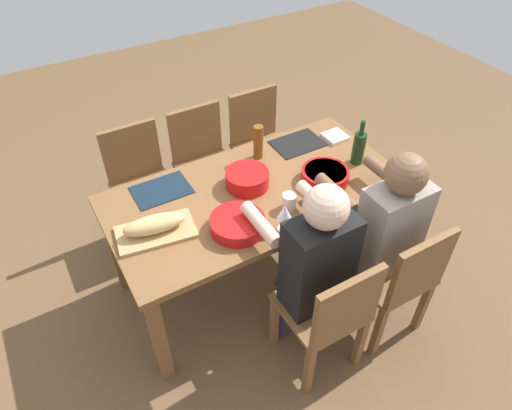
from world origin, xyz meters
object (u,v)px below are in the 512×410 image
object	(u,v)px
chair_near_right	(400,277)
cutting_board	(156,232)
dining_table	(256,202)
chair_far_center	(203,159)
diner_near_center	(313,261)
beer_bottle	(258,142)
bread_loaf	(154,224)
napkin_stack	(335,137)
chair_far_left	(141,180)
diner_near_right	(385,228)
cup_near_center	(289,201)
serving_bowl_salad	(247,178)
serving_bowl_pasta	(325,175)
chair_near_center	(331,313)
chair_far_right	(260,140)
wine_glass	(285,213)
wine_bottle	(359,147)
serving_bowl_greens	(238,223)

from	to	relation	value
chair_near_right	cutting_board	bearing A→B (deg)	146.57
dining_table	chair_far_center	size ratio (longest dim) A/B	2.00
diner_near_center	beer_bottle	distance (m)	0.88
bread_loaf	napkin_stack	distance (m)	1.35
chair_far_left	diner_near_right	size ratio (longest dim) A/B	0.71
diner_near_right	cup_near_center	xyz separation A→B (m)	(-0.38, 0.35, 0.09)
chair_near_right	napkin_stack	xyz separation A→B (m)	(0.25, 0.96, 0.27)
serving_bowl_salad	serving_bowl_pasta	bearing A→B (deg)	-24.51
chair_near_center	beer_bottle	distance (m)	1.11
chair_far_right	dining_table	bearing A→B (deg)	-121.81
chair_near_center	dining_table	bearing A→B (deg)	90.00
chair_near_center	napkin_stack	size ratio (longest dim) A/B	6.07
bread_loaf	cup_near_center	world-z (taller)	bread_loaf
chair_far_right	napkin_stack	world-z (taller)	chair_far_right
chair_near_right	serving_bowl_pasta	world-z (taller)	chair_near_right
chair_far_right	wine_glass	size ratio (longest dim) A/B	5.12
diner_near_right	wine_glass	bearing A→B (deg)	155.58
cutting_board	chair_far_center	bearing A→B (deg)	52.02
chair_near_center	chair_far_center	distance (m)	1.51
cutting_board	diner_near_right	bearing A→B (deg)	-26.14
serving_bowl_pasta	cup_near_center	bearing A→B (deg)	-163.02
cutting_board	chair_near_right	bearing A→B (deg)	-33.43
chair_far_left	wine_bottle	bearing A→B (deg)	-35.91
bread_loaf	cup_near_center	distance (m)	0.72
napkin_stack	diner_near_right	bearing A→B (deg)	-107.81
diner_near_right	cutting_board	distance (m)	1.21
chair_near_center	beer_bottle	size ratio (longest dim) A/B	3.86
chair_far_right	serving_bowl_salad	xyz separation A→B (m)	(-0.49, -0.69, 0.31)
chair_far_center	cup_near_center	size ratio (longest dim) A/B	9.33
dining_table	diner_near_right	world-z (taller)	diner_near_right
chair_far_center	beer_bottle	bearing A→B (deg)	-69.81
diner_near_center	wine_glass	world-z (taller)	diner_near_center
chair_far_right	wine_bottle	xyz separation A→B (m)	(0.20, -0.82, 0.37)
cup_near_center	wine_glass	bearing A→B (deg)	-132.08
wine_bottle	chair_near_right	bearing A→B (deg)	-106.66
dining_table	cup_near_center	distance (m)	0.27
chair_far_right	serving_bowl_greens	size ratio (longest dim) A/B	2.95
wine_bottle	beer_bottle	xyz separation A→B (m)	(-0.50, 0.35, 0.00)
chair_near_center	wine_bottle	size ratio (longest dim) A/B	2.93
cup_near_center	napkin_stack	distance (m)	0.76
chair_far_center	diner_near_center	bearing A→B (deg)	-90.00
chair_near_center	cup_near_center	distance (m)	0.62
diner_near_right	chair_far_center	distance (m)	1.42
serving_bowl_salad	wine_bottle	bearing A→B (deg)	-11.29
chair_near_center	diner_near_center	world-z (taller)	diner_near_center
wine_bottle	chair_far_left	bearing A→B (deg)	144.09
chair_near_right	serving_bowl_salad	size ratio (longest dim) A/B	3.39
serving_bowl_greens	napkin_stack	distance (m)	1.04
chair_far_left	cup_near_center	distance (m)	1.15
beer_bottle	serving_bowl_salad	bearing A→B (deg)	-132.87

